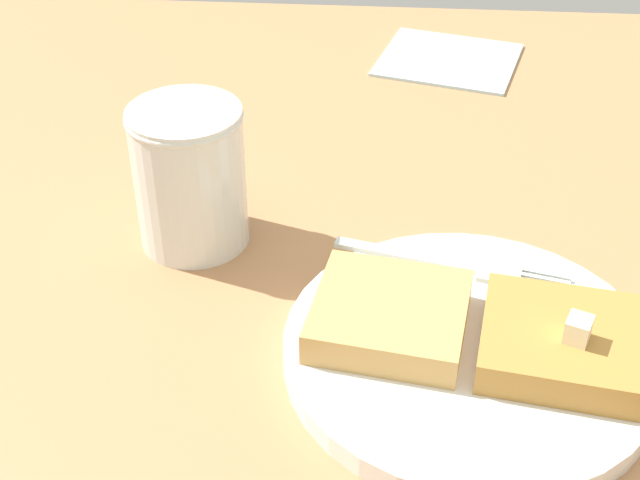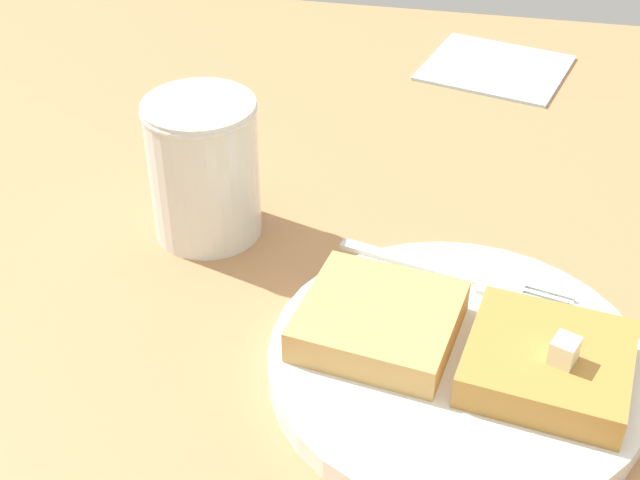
% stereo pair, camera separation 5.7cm
% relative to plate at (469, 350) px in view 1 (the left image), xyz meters
% --- Properties ---
extents(table_surface, '(1.12, 1.12, 0.02)m').
position_rel_plate_xyz_m(table_surface, '(0.05, -0.02, -0.02)').
color(table_surface, '#AF794D').
rests_on(table_surface, ground).
extents(plate, '(0.23, 0.23, 0.02)m').
position_rel_plate_xyz_m(plate, '(0.00, 0.00, 0.00)').
color(plate, white).
rests_on(plate, table_surface).
extents(toast_slice_left, '(0.10, 0.10, 0.02)m').
position_rel_plate_xyz_m(toast_slice_left, '(-0.05, 0.01, 0.02)').
color(toast_slice_left, '#B27D38').
rests_on(toast_slice_left, plate).
extents(toast_slice_middle, '(0.10, 0.10, 0.02)m').
position_rel_plate_xyz_m(toast_slice_middle, '(0.05, -0.01, 0.02)').
color(toast_slice_middle, tan).
rests_on(toast_slice_middle, plate).
extents(butter_pat_primary, '(0.02, 0.02, 0.02)m').
position_rel_plate_xyz_m(butter_pat_primary, '(-0.06, 0.02, 0.04)').
color(butter_pat_primary, '#F9EECA').
rests_on(butter_pat_primary, toast_slice_left).
extents(fork, '(0.16, 0.05, 0.00)m').
position_rel_plate_xyz_m(fork, '(-0.00, -0.07, 0.01)').
color(fork, silver).
rests_on(fork, plate).
extents(syrup_jar, '(0.08, 0.08, 0.10)m').
position_rel_plate_xyz_m(syrup_jar, '(0.19, -0.11, 0.04)').
color(syrup_jar, '#33160A').
rests_on(syrup_jar, table_surface).
extents(napkin, '(0.16, 0.15, 0.00)m').
position_rel_plate_xyz_m(napkin, '(-0.01, -0.43, -0.01)').
color(napkin, '#ACD3DE').
rests_on(napkin, table_surface).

